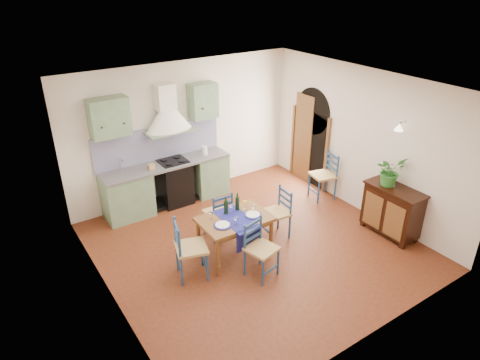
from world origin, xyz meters
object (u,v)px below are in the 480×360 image
chair_near (260,248)px  dining_table (235,222)px  potted_plant (390,171)px  sideboard (392,209)px

chair_near → dining_table: bearing=94.8°
dining_table → chair_near: dining_table is taller
chair_near → potted_plant: size_ratio=1.73×
sideboard → potted_plant: size_ratio=1.95×
sideboard → potted_plant: potted_plant is taller
potted_plant → sideboard: bearing=-84.3°
dining_table → sideboard: bearing=-20.5°
chair_near → sideboard: bearing=-8.3°
chair_near → sideboard: 2.67m
dining_table → sideboard: size_ratio=1.11×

